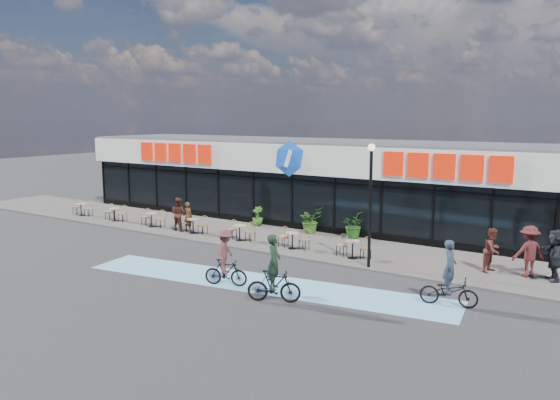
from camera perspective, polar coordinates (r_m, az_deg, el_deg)
name	(u,v)px	position (r m, az deg, el deg)	size (l,w,h in m)	color
ground	(204,258)	(23.39, -7.94, -6.07)	(120.00, 120.00, 0.00)	#28282B
sidewalk	(265,238)	(26.82, -1.58, -3.96)	(44.00, 5.00, 0.10)	#635C58
bike_lane	(261,283)	(19.87, -2.03, -8.67)	(14.00, 2.20, 0.01)	#74B4DB
building	(320,181)	(30.98, 4.16, 2.04)	(30.60, 6.57, 4.75)	black
lamp_post	(370,194)	(21.24, 9.43, 0.60)	(0.28, 0.28, 4.82)	black
bistro_set_0	(82,208)	(34.43, -19.95, -0.78)	(1.54, 0.62, 0.90)	tan
bistro_set_1	(116,213)	(32.13, -16.78, -1.28)	(1.54, 0.62, 0.90)	tan
bistro_set_2	(153,218)	(29.95, -13.14, -1.85)	(1.54, 0.62, 0.90)	tan
bistro_set_3	(194,224)	(27.91, -8.95, -2.49)	(1.54, 0.62, 0.90)	tan
bistro_set_4	(241,231)	(26.05, -4.12, -3.22)	(1.54, 0.62, 0.90)	tan
bistro_set_5	(293,238)	(24.40, 1.42, -4.02)	(1.54, 0.62, 0.90)	tan
bistro_set_6	(354,247)	(23.02, 7.69, -4.88)	(1.54, 0.62, 0.90)	tan
potted_plant_left	(258,216)	(29.40, -2.35, -1.70)	(0.58, 0.58, 1.03)	#2B5518
potted_plant_mid	(310,220)	(27.58, 3.20, -2.08)	(1.20, 1.04, 1.34)	#305C1A
potted_plant_right	(353,225)	(26.68, 7.59, -2.58)	(1.16, 1.00, 1.28)	#1F4F16
patron_left	(188,217)	(28.29, -9.60, -1.72)	(0.56, 0.37, 1.53)	#452C18
patron_right	(179,214)	(28.52, -10.56, -1.47)	(0.84, 0.65, 1.72)	#401F17
pedestrian_a	(555,255)	(21.92, 26.77, -5.17)	(1.73, 0.55, 1.87)	black
pedestrian_b	(492,250)	(22.20, 21.31, -4.88)	(0.83, 0.64, 1.70)	#51231D
pedestrian_c	(529,251)	(22.01, 24.59, -4.91)	(1.24, 0.71, 1.92)	#461919
cyclist_a	(274,278)	(17.72, -0.64, -8.11)	(1.80, 1.18, 2.24)	black
cyclist_b	(449,284)	(18.19, 17.25, -8.42)	(1.88, 0.97, 2.14)	black
cyclist_c	(226,260)	(19.45, -5.70, -6.28)	(1.64, 1.15, 2.03)	black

